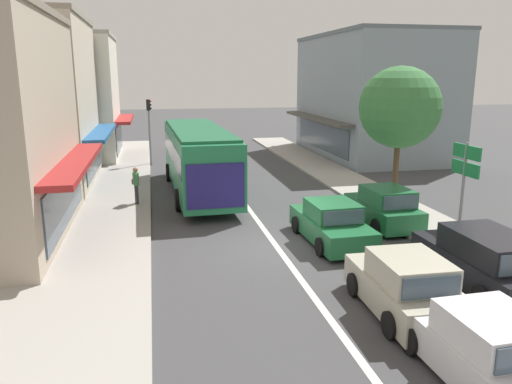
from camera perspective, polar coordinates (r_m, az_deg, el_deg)
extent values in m
plane|color=#3F3F42|center=(17.27, 2.25, -6.09)|extent=(140.00, 140.00, 0.00)
cube|color=silver|center=(20.99, -0.39, -2.52)|extent=(0.20, 28.00, 0.01)
cube|color=#A39E96|center=(22.69, -18.52, -1.83)|extent=(5.20, 44.00, 0.14)
cube|color=#A39E96|center=(24.71, 12.91, -0.29)|extent=(2.80, 44.00, 0.12)
cube|color=maroon|center=(18.72, -20.00, 3.19)|extent=(1.10, 8.64, 0.20)
cube|color=#425160|center=(19.04, -20.94, -0.74)|extent=(0.06, 7.51, 1.80)
cube|color=beige|center=(28.39, -24.73, 9.04)|extent=(6.14, 8.72, 8.41)
cube|color=#23568E|center=(27.95, -17.36, 6.50)|extent=(1.10, 8.02, 0.20)
cube|color=#425160|center=(28.17, -18.03, 3.82)|extent=(0.06, 6.98, 1.80)
cube|color=gray|center=(28.48, -25.62, 17.71)|extent=(6.30, 8.72, 0.24)
cube|color=silver|center=(36.49, -21.90, 9.73)|extent=(7.80, 7.36, 8.08)
cube|color=maroon|center=(36.09, -14.84, 8.07)|extent=(1.10, 6.77, 0.20)
cube|color=#425160|center=(36.25, -15.39, 5.99)|extent=(0.06, 5.89, 1.80)
cube|color=#A19D92|center=(36.53, -22.49, 16.23)|extent=(7.96, 7.36, 0.24)
cube|color=#84939E|center=(37.17, 13.08, 10.52)|extent=(7.31, 12.91, 8.25)
cube|color=#4C4742|center=(35.75, 6.90, 8.37)|extent=(1.10, 11.88, 0.20)
cube|color=#425160|center=(36.02, 7.48, 6.31)|extent=(0.06, 10.33, 1.80)
cube|color=slate|center=(37.23, 13.43, 17.05)|extent=(7.47, 12.91, 0.24)
cube|color=#237A4C|center=(24.39, -6.62, 3.86)|extent=(2.81, 10.87, 2.70)
cube|color=#425160|center=(24.32, -6.64, 4.80)|extent=(2.84, 10.44, 0.90)
cube|color=navy|center=(19.14, -4.62, 0.68)|extent=(2.25, 0.12, 1.76)
cube|color=#1A5B39|center=(24.20, -6.70, 7.15)|extent=(2.66, 10.00, 0.12)
cylinder|color=black|center=(27.79, -9.95, 2.23)|extent=(0.29, 0.97, 0.96)
cylinder|color=black|center=(28.04, -4.84, 2.48)|extent=(0.29, 0.97, 0.96)
cylinder|color=black|center=(21.63, -8.86, -0.89)|extent=(0.29, 0.97, 0.96)
cylinder|color=black|center=(21.95, -2.34, -0.53)|extent=(0.29, 0.97, 0.96)
cube|color=#B7B29E|center=(12.97, 16.39, -10.97)|extent=(1.74, 3.74, 0.76)
cube|color=#B7B29E|center=(12.46, 17.21, -8.57)|extent=(1.57, 1.94, 0.64)
cube|color=#425160|center=(13.27, 15.30, -7.08)|extent=(1.40, 0.10, 0.54)
cube|color=#425160|center=(11.68, 19.40, -10.24)|extent=(1.37, 0.10, 0.51)
cylinder|color=black|center=(13.66, 11.11, -10.34)|extent=(0.20, 0.62, 0.62)
cylinder|color=black|center=(14.31, 17.33, -9.60)|extent=(0.20, 0.62, 0.62)
cylinder|color=black|center=(11.83, 15.09, -14.48)|extent=(0.20, 0.62, 0.62)
cylinder|color=black|center=(12.58, 22.06, -13.29)|extent=(0.20, 0.62, 0.62)
cube|color=#1E6638|center=(17.63, 8.56, -4.07)|extent=(1.85, 4.25, 0.72)
cube|color=#1E6638|center=(17.36, 8.76, -2.09)|extent=(1.61, 1.85, 0.60)
cube|color=#425160|center=(18.18, 7.67, -1.34)|extent=(1.44, 0.10, 0.51)
cube|color=#425160|center=(16.55, 9.96, -2.91)|extent=(1.41, 0.10, 0.48)
cylinder|color=black|center=(18.53, 4.62, -3.74)|extent=(0.20, 0.63, 0.62)
cylinder|color=black|center=(19.12, 9.53, -3.35)|extent=(0.20, 0.63, 0.62)
cylinder|color=black|center=(16.28, 7.37, -6.26)|extent=(0.20, 0.63, 0.62)
cylinder|color=black|center=(16.95, 12.85, -5.70)|extent=(0.20, 0.63, 0.62)
cube|color=silver|center=(10.82, 24.90, -16.94)|extent=(1.81, 4.24, 0.72)
cube|color=silver|center=(10.45, 25.61, -14.03)|extent=(1.60, 1.83, 0.60)
cube|color=#425160|center=(11.09, 22.62, -12.11)|extent=(1.44, 0.09, 0.51)
cylinder|color=black|center=(11.36, 17.22, -15.87)|extent=(0.19, 0.62, 0.62)
cylinder|color=black|center=(12.25, 24.42, -14.25)|extent=(0.19, 0.62, 0.62)
cube|color=black|center=(15.36, 24.24, -7.76)|extent=(1.78, 4.51, 0.76)
cube|color=black|center=(14.87, 25.28, -5.61)|extent=(1.65, 2.61, 0.68)
cube|color=#425160|center=(15.88, 22.47, -4.17)|extent=(1.51, 0.07, 0.58)
cylinder|color=black|center=(16.02, 18.78, -7.22)|extent=(0.18, 0.62, 0.62)
cylinder|color=black|center=(16.95, 23.97, -6.54)|extent=(0.18, 0.62, 0.62)
cylinder|color=black|center=(13.94, 24.40, -10.85)|extent=(0.18, 0.62, 0.62)
cube|color=#1E6638|center=(19.97, 14.25, -2.23)|extent=(1.78, 3.76, 0.76)
cube|color=#1E6638|center=(19.55, 14.78, -0.48)|extent=(1.59, 1.96, 0.64)
cube|color=#425160|center=(20.38, 13.48, 0.15)|extent=(1.40, 0.11, 0.54)
cube|color=#425160|center=(18.73, 16.18, -1.17)|extent=(1.37, 0.11, 0.51)
cylinder|color=black|center=(20.62, 10.76, -2.16)|extent=(0.20, 0.63, 0.62)
cylinder|color=black|center=(21.35, 14.77, -1.85)|extent=(0.20, 0.63, 0.62)
cylinder|color=black|center=(18.72, 13.58, -3.91)|extent=(0.20, 0.63, 0.62)
cylinder|color=black|center=(19.51, 17.87, -3.48)|extent=(0.20, 0.63, 0.62)
cylinder|color=gray|center=(32.49, -12.07, 6.62)|extent=(0.12, 0.12, 4.20)
cube|color=black|center=(32.34, -12.22, 9.70)|extent=(0.24, 0.24, 0.68)
sphere|color=red|center=(32.32, -11.99, 10.12)|extent=(0.13, 0.13, 0.13)
sphere|color=black|center=(32.34, -11.97, 9.73)|extent=(0.13, 0.13, 0.13)
sphere|color=black|center=(32.35, -11.95, 9.34)|extent=(0.13, 0.13, 0.13)
cylinder|color=gray|center=(17.76, 22.49, -0.51)|extent=(0.10, 0.10, 3.60)
cube|color=#19753D|center=(17.47, 22.96, 4.26)|extent=(0.08, 1.40, 0.44)
cube|color=white|center=(17.50, 23.08, 4.26)|extent=(0.01, 1.10, 0.10)
cube|color=#19753D|center=(17.56, 22.80, 2.49)|extent=(0.08, 1.40, 0.44)
cube|color=white|center=(17.58, 22.92, 2.49)|extent=(0.01, 1.10, 0.10)
cylinder|color=brown|center=(21.96, 15.65, 2.01)|extent=(0.24, 0.24, 3.22)
cylinder|color=brown|center=(22.05, 15.47, 7.82)|extent=(0.10, 0.97, 1.22)
cylinder|color=brown|center=(21.89, 17.04, 7.09)|extent=(0.97, 0.10, 0.79)
cylinder|color=brown|center=(21.30, 16.50, 7.29)|extent=(0.10, 0.90, 1.01)
cylinder|color=brown|center=(21.50, 15.05, 7.22)|extent=(0.85, 0.10, 0.86)
sphere|color=#38753D|center=(21.61, 16.11, 9.27)|extent=(3.36, 3.36, 3.36)
cylinder|color=#333338|center=(22.56, -13.45, -0.31)|extent=(0.14, 0.14, 0.84)
cylinder|color=#333338|center=(22.73, -13.52, -0.21)|extent=(0.14, 0.14, 0.84)
cube|color=#478951|center=(22.50, -13.58, 1.48)|extent=(0.28, 0.39, 0.56)
sphere|color=#9E7051|center=(22.42, -13.64, 2.48)|extent=(0.22, 0.22, 0.22)
cylinder|color=#478951|center=(22.26, -13.49, 1.36)|extent=(0.09, 0.09, 0.54)
cylinder|color=#478951|center=(22.73, -13.67, 1.59)|extent=(0.09, 0.09, 0.54)
cube|color=maroon|center=(22.83, -13.72, 1.17)|extent=(0.25, 0.14, 0.22)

